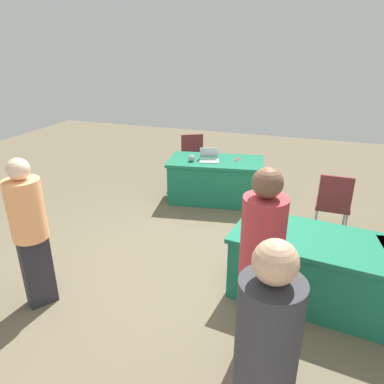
{
  "coord_description": "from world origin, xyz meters",
  "views": [
    {
      "loc": [
        -1.16,
        3.54,
        2.56
      ],
      "look_at": [
        0.15,
        -0.25,
        0.9
      ],
      "focal_mm": 33.84,
      "sensor_mm": 36.0,
      "label": 1
    }
  ],
  "objects": [
    {
      "name": "laptop_silver",
      "position": [
        0.47,
        -2.06,
        0.76
      ],
      "size": [
        0.39,
        0.37,
        0.21
      ],
      "rotation": [
        0.0,
        0.0,
        0.3
      ],
      "color": "silver",
      "rests_on": "table_foreground"
    },
    {
      "name": "ground_plane",
      "position": [
        0.0,
        0.0,
        0.0
      ],
      "size": [
        14.4,
        14.4,
        0.0
      ],
      "primitive_type": "plane",
      "color": "brown"
    },
    {
      "name": "person_attendee_browsing",
      "position": [
        -1.06,
        2.04,
        0.96
      ],
      "size": [
        0.45,
        0.45,
        1.72
      ],
      "rotation": [
        0.0,
        0.0,
        2.0
      ],
      "color": "#26262D",
      "rests_on": "ground"
    },
    {
      "name": "chair_tucked_left",
      "position": [
        -1.51,
        -1.3,
        0.57
      ],
      "size": [
        0.45,
        0.45,
        0.98
      ],
      "rotation": [
        0.0,
        0.0,
        3.12
      ],
      "color": "#9E9993",
      "rests_on": "ground"
    },
    {
      "name": "person_organiser",
      "position": [
        -0.89,
        1.09,
        0.98
      ],
      "size": [
        0.45,
        0.45,
        1.75
      ],
      "rotation": [
        0.0,
        0.0,
        2.0
      ],
      "color": "#26262D",
      "rests_on": "ground"
    },
    {
      "name": "chair_near_front",
      "position": [
        1.09,
        -2.92,
        0.55
      ],
      "size": [
        0.6,
        0.6,
        0.95
      ],
      "rotation": [
        0.0,
        0.0,
        3.65
      ],
      "color": "#9E9993",
      "rests_on": "ground"
    },
    {
      "name": "table_mid_right",
      "position": [
        -1.36,
        0.1,
        0.36
      ],
      "size": [
        1.85,
        1.06,
        0.72
      ],
      "rotation": [
        0.0,
        0.0,
        -0.12
      ],
      "color": "#196647",
      "rests_on": "ground"
    },
    {
      "name": "table_foreground",
      "position": [
        0.37,
        -2.13,
        0.36
      ],
      "size": [
        1.71,
        1.09,
        0.72
      ],
      "rotation": [
        0.0,
        0.0,
        0.16
      ],
      "color": "#196647",
      "rests_on": "ground"
    },
    {
      "name": "scissors_red",
      "position": [
        0.03,
        -2.26,
        0.73
      ],
      "size": [
        0.06,
        0.18,
        0.01
      ],
      "primitive_type": "cube",
      "rotation": [
        0.0,
        0.0,
        1.44
      ],
      "color": "red",
      "rests_on": "table_foreground"
    },
    {
      "name": "yarn_ball",
      "position": [
        0.73,
        -1.93,
        0.78
      ],
      "size": [
        0.11,
        0.11,
        0.11
      ],
      "primitive_type": "sphere",
      "color": "gray",
      "rests_on": "table_foreground"
    },
    {
      "name": "person_presenter",
      "position": [
        1.37,
        1.09,
        0.88
      ],
      "size": [
        0.47,
        0.47,
        1.59
      ],
      "rotation": [
        0.0,
        0.0,
        4.14
      ],
      "color": "#26262D",
      "rests_on": "ground"
    }
  ]
}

